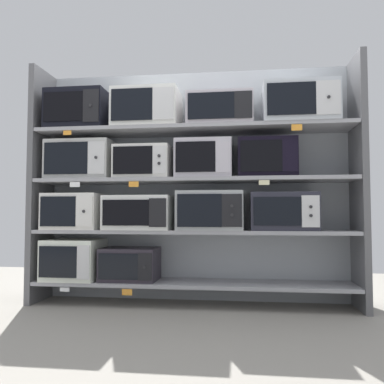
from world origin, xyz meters
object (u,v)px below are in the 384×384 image
microwave_11 (147,110)px  microwave_9 (267,159)px  microwave_12 (220,112)px  microwave_4 (211,211)px  microwave_7 (144,163)px  microwave_8 (204,160)px  microwave_0 (74,259)px  microwave_3 (140,213)px  microwave_1 (130,264)px  microwave_2 (76,211)px  microwave_13 (299,105)px  microwave_5 (283,211)px  microwave_6 (81,161)px  microwave_10 (80,112)px

microwave_11 → microwave_9: bearing=-0.0°
microwave_11 → microwave_12: bearing=-0.0°
microwave_4 → microwave_11: (-0.53, 0.00, 0.85)m
microwave_4 → microwave_7: bearing=-180.0°
microwave_4 → microwave_8: (-0.05, 0.00, 0.42)m
microwave_0 → microwave_9: size_ratio=0.97×
microwave_9 → microwave_12: (-0.38, -0.00, 0.40)m
microwave_11 → microwave_3: bearing=179.8°
microwave_1 → microwave_3: (0.08, 0.00, 0.43)m
microwave_2 → microwave_11: size_ratio=0.86×
microwave_0 → microwave_12: size_ratio=0.84×
microwave_11 → microwave_4: bearing=-0.0°
microwave_7 → microwave_13: size_ratio=0.79×
microwave_1 → microwave_12: size_ratio=0.86×
microwave_0 → microwave_7: bearing=-0.0°
microwave_0 → microwave_5: (1.74, 0.00, 0.40)m
microwave_0 → microwave_7: (0.60, -0.00, 0.81)m
microwave_0 → microwave_12: 1.75m
microwave_6 → microwave_10: microwave_10 is taller
microwave_3 → microwave_10: size_ratio=1.08×
microwave_9 → microwave_11: size_ratio=0.85×
microwave_5 → microwave_11: microwave_11 is taller
microwave_4 → microwave_6: bearing=180.0°
microwave_7 → microwave_8: (0.51, 0.00, 0.02)m
microwave_8 → microwave_11: bearing=-180.0°
microwave_0 → microwave_3: 0.69m
microwave_6 → microwave_11: (0.58, 0.00, 0.42)m
microwave_8 → microwave_10: (-1.08, 0.00, 0.43)m
microwave_2 → microwave_3: bearing=0.0°
microwave_2 → microwave_11: bearing=0.0°
microwave_10 → microwave_13: microwave_10 is taller
microwave_9 → microwave_12: 0.55m
microwave_5 → microwave_2: bearing=-180.0°
microwave_0 → microwave_1: (0.49, -0.00, -0.03)m
microwave_4 → microwave_12: microwave_12 is taller
microwave_11 → microwave_12: size_ratio=1.02×
microwave_8 → microwave_13: size_ratio=0.79×
microwave_3 → microwave_5: microwave_5 is taller
microwave_4 → microwave_6: microwave_6 is taller
microwave_2 → microwave_3: (0.56, 0.00, -0.01)m
microwave_1 → microwave_12: 1.47m
microwave_4 → microwave_10: size_ratio=1.05×
microwave_0 → microwave_8: 1.39m
microwave_6 → microwave_11: bearing=0.0°
microwave_4 → microwave_8: 0.42m
microwave_0 → microwave_1: bearing=-0.0°
microwave_0 → microwave_2: 0.40m
microwave_4 → microwave_6: size_ratio=0.96×
microwave_10 → microwave_13: bearing=-0.0°
microwave_1 → microwave_4: bearing=-0.0°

